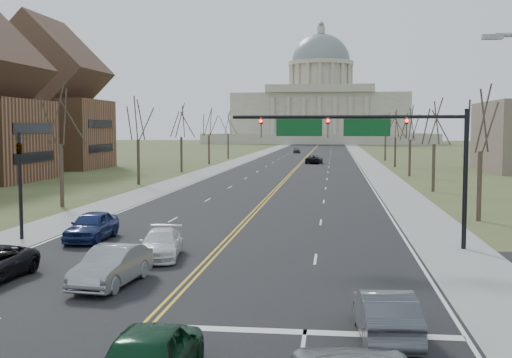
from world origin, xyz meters
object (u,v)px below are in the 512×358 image
(car_far_sb, at_px, (297,150))
(car_nb_outer_lead, at_px, (385,314))
(car_sb_outer_second, at_px, (92,226))
(signal_left, at_px, (20,173))
(car_sb_inner_second, at_px, (161,244))
(signal_mast, at_px, (366,137))
(car_nb_inner_lead, at_px, (152,353))
(car_far_nb, at_px, (314,159))
(car_sb_inner_lead, at_px, (112,266))

(car_far_sb, bearing_deg, car_nb_outer_lead, -90.60)
(car_sb_outer_second, bearing_deg, signal_left, -179.77)
(car_sb_inner_second, xyz_separation_m, car_sb_outer_second, (-5.05, 4.14, 0.15))
(signal_left, xyz_separation_m, car_far_sb, (8.10, 125.20, -3.01))
(signal_mast, distance_m, car_nb_inner_lead, 20.52)
(car_nb_outer_lead, height_order, car_sb_outer_second, car_sb_outer_second)
(car_sb_outer_second, bearing_deg, car_nb_inner_lead, -65.61)
(car_nb_outer_lead, relative_size, car_far_nb, 0.85)
(car_nb_inner_lead, relative_size, car_far_nb, 0.90)
(signal_left, distance_m, car_far_sb, 125.50)
(signal_left, bearing_deg, car_sb_inner_second, -24.07)
(car_sb_inner_lead, distance_m, car_far_nb, 88.29)
(car_sb_outer_second, distance_m, car_far_nb, 79.10)
(signal_left, distance_m, car_sb_inner_second, 10.44)
(car_nb_inner_lead, xyz_separation_m, car_far_sb, (-4.93, 144.22, -0.12))
(signal_mast, height_order, signal_left, signal_mast)
(signal_mast, relative_size, car_nb_outer_lead, 2.69)
(car_sb_inner_second, bearing_deg, car_sb_inner_lead, -102.59)
(car_nb_inner_lead, bearing_deg, car_sb_inner_second, -76.65)
(car_nb_inner_lead, relative_size, car_sb_inner_second, 1.04)
(car_nb_outer_lead, bearing_deg, car_sb_outer_second, -49.21)
(car_sb_outer_second, height_order, car_far_nb, car_sb_outer_second)
(car_nb_inner_lead, distance_m, car_far_sb, 144.30)
(car_nb_inner_lead, bearing_deg, car_sb_inner_lead, -66.41)
(car_nb_outer_lead, relative_size, car_sb_outer_second, 0.94)
(signal_left, bearing_deg, car_sb_outer_second, 0.98)
(car_sb_inner_lead, height_order, car_sb_outer_second, car_sb_outer_second)
(car_nb_outer_lead, xyz_separation_m, car_sb_inner_second, (-9.76, 10.72, -0.07))
(car_nb_outer_lead, distance_m, car_sb_inner_second, 14.50)
(signal_left, relative_size, car_nb_inner_lead, 1.26)
(car_sb_inner_lead, bearing_deg, car_sb_outer_second, 121.11)
(signal_mast, bearing_deg, car_far_nb, 93.69)
(signal_left, xyz_separation_m, car_sb_outer_second, (4.07, 0.07, -2.89))
(car_sb_inner_lead, bearing_deg, car_far_nb, 92.33)
(signal_left, xyz_separation_m, car_nb_inner_lead, (13.03, -19.02, -2.89))
(car_nb_inner_lead, xyz_separation_m, car_sb_outer_second, (-8.96, 19.09, -0.00))
(car_sb_inner_lead, xyz_separation_m, car_sb_inner_second, (0.47, 5.50, -0.11))
(car_nb_inner_lead, relative_size, car_sb_outer_second, 1.00)
(car_sb_inner_second, height_order, car_far_nb, car_far_nb)
(car_sb_outer_second, relative_size, car_far_sb, 1.17)
(car_nb_outer_lead, bearing_deg, car_sb_inner_lead, -31.14)
(signal_mast, distance_m, car_sb_inner_lead, 14.92)
(car_sb_inner_lead, relative_size, car_far_nb, 0.89)
(signal_left, height_order, car_nb_inner_lead, signal_left)
(signal_left, bearing_deg, car_far_sb, 86.30)
(car_nb_inner_lead, bearing_deg, car_far_sb, -89.34)
(signal_mast, height_order, car_sb_inner_lead, signal_mast)
(car_nb_outer_lead, relative_size, car_sb_inner_second, 0.98)
(signal_left, relative_size, car_nb_outer_lead, 1.33)
(car_nb_inner_lead, relative_size, car_nb_outer_lead, 1.06)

